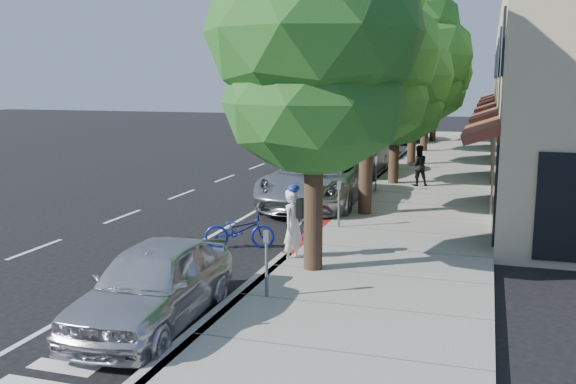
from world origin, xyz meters
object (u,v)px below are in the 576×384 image
at_px(street_tree_2, 396,78).
at_px(white_pickup, 368,144).
at_px(bicycle, 240,230).
at_px(pedestrian, 418,166).
at_px(dark_suv_far, 411,130).
at_px(cyclist, 294,227).
at_px(street_tree_1, 368,56).
at_px(street_tree_3, 415,59).
at_px(near_car_a, 153,284).
at_px(street_tree_5, 435,75).
at_px(silver_suv, 317,179).
at_px(dark_sedan, 362,157).
at_px(street_tree_0, 315,39).
at_px(street_tree_4, 426,72).

bearing_deg(street_tree_2, white_pickup, 106.51).
height_order(bicycle, pedestrian, pedestrian).
bearing_deg(dark_suv_far, cyclist, -88.26).
bearing_deg(pedestrian, street_tree_1, 58.21).
distance_m(cyclist, pedestrian, 11.05).
distance_m(street_tree_2, street_tree_3, 6.07).
relative_size(white_pickup, near_car_a, 1.22).
bearing_deg(street_tree_1, street_tree_5, 90.00).
distance_m(bicycle, near_car_a, 5.15).
bearing_deg(silver_suv, dark_sedan, 87.63).
bearing_deg(white_pickup, street_tree_5, 67.66).
bearing_deg(pedestrian, bicycle, 49.80).
distance_m(street_tree_0, street_tree_5, 30.00).
xyz_separation_m(cyclist, pedestrian, (1.62, 10.93, 0.06)).
distance_m(street_tree_5, dark_suv_far, 3.85).
distance_m(street_tree_2, near_car_a, 15.99).
height_order(street_tree_4, white_pickup, street_tree_4).
bearing_deg(cyclist, street_tree_3, 17.12).
height_order(street_tree_0, street_tree_1, street_tree_0).
bearing_deg(pedestrian, street_tree_0, 63.20).
bearing_deg(cyclist, pedestrian, 10.82).
height_order(silver_suv, pedestrian, silver_suv).
bearing_deg(dark_suv_far, near_car_a, -90.52).
relative_size(street_tree_1, street_tree_3, 0.92).
xyz_separation_m(street_tree_0, pedestrian, (0.97, 11.66, -4.02)).
xyz_separation_m(street_tree_5, cyclist, (-0.65, -29.27, -3.57)).
bearing_deg(white_pickup, street_tree_3, -53.64).
distance_m(street_tree_4, cyclist, 23.57).
height_order(street_tree_3, street_tree_5, street_tree_3).
bearing_deg(dark_sedan, street_tree_2, -57.10).
distance_m(street_tree_4, near_car_a, 27.83).
relative_size(street_tree_1, dark_sedan, 1.59).
xyz_separation_m(street_tree_1, street_tree_4, (-0.00, 18.00, -0.26)).
bearing_deg(street_tree_2, bicycle, -102.61).
relative_size(street_tree_3, dark_sedan, 1.73).
relative_size(street_tree_1, street_tree_2, 1.12).
bearing_deg(street_tree_5, white_pickup, -105.91).
distance_m(street_tree_3, street_tree_4, 6.02).
relative_size(dark_sedan, near_car_a, 1.15).
distance_m(silver_suv, pedestrian, 5.05).
bearing_deg(street_tree_4, street_tree_3, -90.00).
bearing_deg(white_pickup, dark_sedan, -88.59).
relative_size(near_car_a, pedestrian, 2.73).
distance_m(street_tree_0, bicycle, 5.31).
height_order(street_tree_0, silver_suv, street_tree_0).
xyz_separation_m(street_tree_5, white_pickup, (-2.61, -9.18, -3.69)).
bearing_deg(street_tree_4, dark_sedan, -100.73).
distance_m(near_car_a, pedestrian, 15.43).
height_order(street_tree_3, silver_suv, street_tree_3).
bearing_deg(dark_suv_far, street_tree_0, -87.05).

